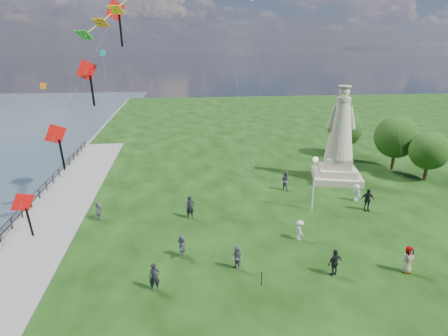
{
  "coord_description": "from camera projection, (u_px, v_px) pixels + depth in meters",
  "views": [
    {
      "loc": [
        -3.9,
        -14.77,
        12.83
      ],
      "look_at": [
        -1.0,
        8.0,
        5.5
      ],
      "focal_mm": 30.0,
      "sensor_mm": 36.0,
      "label": 1
    }
  ],
  "objects": [
    {
      "name": "waterfront",
      "position": [
        11.0,
        251.0,
        25.02
      ],
      "size": [
        200.0,
        200.0,
        1.51
      ],
      "color": "#314249",
      "rests_on": "ground"
    },
    {
      "name": "statue",
      "position": [
        339.0,
        146.0,
        37.34
      ],
      "size": [
        5.72,
        5.72,
        9.49
      ],
      "rotation": [
        0.0,
        0.0,
        -0.27
      ],
      "color": "#B9B28C",
      "rests_on": "ground"
    },
    {
      "name": "lamppost",
      "position": [
        315.0,
        172.0,
        30.1
      ],
      "size": [
        0.43,
        0.43,
        4.64
      ],
      "color": "silver",
      "rests_on": "ground"
    },
    {
      "name": "tree_row",
      "position": [
        386.0,
        137.0,
        41.48
      ],
      "size": [
        8.27,
        13.94,
        6.04
      ],
      "color": "#382314",
      "rests_on": "ground"
    },
    {
      "name": "person_0",
      "position": [
        154.0,
        277.0,
        20.59
      ],
      "size": [
        0.65,
        0.46,
        1.67
      ],
      "primitive_type": "imported",
      "rotation": [
        0.0,
        0.0,
        0.1
      ],
      "color": "black",
      "rests_on": "ground"
    },
    {
      "name": "person_1",
      "position": [
        237.0,
        258.0,
        22.53
      ],
      "size": [
        0.8,
        0.89,
        1.55
      ],
      "primitive_type": "imported",
      "rotation": [
        0.0,
        0.0,
        -0.99
      ],
      "color": "#595960",
      "rests_on": "ground"
    },
    {
      "name": "person_2",
      "position": [
        300.0,
        230.0,
        26.17
      ],
      "size": [
        0.59,
        0.99,
        1.45
      ],
      "primitive_type": "imported",
      "rotation": [
        0.0,
        0.0,
        1.69
      ],
      "color": "silver",
      "rests_on": "ground"
    },
    {
      "name": "person_3",
      "position": [
        335.0,
        263.0,
        21.97
      ],
      "size": [
        1.11,
        0.81,
        1.7
      ],
      "primitive_type": "imported",
      "rotation": [
        0.0,
        0.0,
        3.49
      ],
      "color": "black",
      "rests_on": "ground"
    },
    {
      "name": "person_4",
      "position": [
        408.0,
        260.0,
        22.23
      ],
      "size": [
        0.92,
        0.64,
        1.74
      ],
      "primitive_type": "imported",
      "rotation": [
        0.0,
        0.0,
        0.15
      ],
      "color": "#595960",
      "rests_on": "ground"
    },
    {
      "name": "person_5",
      "position": [
        99.0,
        211.0,
        29.24
      ],
      "size": [
        0.64,
        1.41,
        1.51
      ],
      "primitive_type": "imported",
      "rotation": [
        0.0,
        0.0,
        1.55
      ],
      "color": "#595960",
      "rests_on": "ground"
    },
    {
      "name": "person_6",
      "position": [
        190.0,
        207.0,
        29.45
      ],
      "size": [
        0.77,
        0.6,
        1.85
      ],
      "primitive_type": "imported",
      "rotation": [
        0.0,
        0.0,
        0.26
      ],
      "color": "black",
      "rests_on": "ground"
    },
    {
      "name": "person_7",
      "position": [
        285.0,
        181.0,
        35.43
      ],
      "size": [
        0.98,
        1.05,
        1.84
      ],
      "primitive_type": "imported",
      "rotation": [
        0.0,
        0.0,
        2.22
      ],
      "color": "#595960",
      "rests_on": "ground"
    },
    {
      "name": "person_8",
      "position": [
        356.0,
        193.0,
        32.81
      ],
      "size": [
        0.81,
        1.11,
        1.54
      ],
      "primitive_type": "imported",
      "rotation": [
        0.0,
        0.0,
        -1.25
      ],
      "color": "silver",
      "rests_on": "ground"
    },
    {
      "name": "person_9",
      "position": [
        367.0,
        200.0,
        30.82
      ],
      "size": [
        1.19,
        0.72,
        1.92
      ],
      "primitive_type": "imported",
      "rotation": [
        0.0,
        0.0,
        -0.14
      ],
      "color": "black",
      "rests_on": "ground"
    },
    {
      "name": "person_11",
      "position": [
        182.0,
        246.0,
        23.95
      ],
      "size": [
        0.74,
        1.48,
        1.54
      ],
      "primitive_type": "imported",
      "rotation": [
        0.0,
        0.0,
        4.8
      ],
      "color": "#595960",
      "rests_on": "ground"
    },
    {
      "name": "red_kite_train",
      "position": [
        99.0,
        49.0,
        17.89
      ],
      "size": [
        10.08,
        9.35,
        20.64
      ],
      "color": "black",
      "rests_on": "ground"
    },
    {
      "name": "small_kites",
      "position": [
        246.0,
        35.0,
        34.6
      ],
      "size": [
        32.4,
        14.68,
        26.81
      ],
      "color": "teal",
      "rests_on": "ground"
    }
  ]
}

